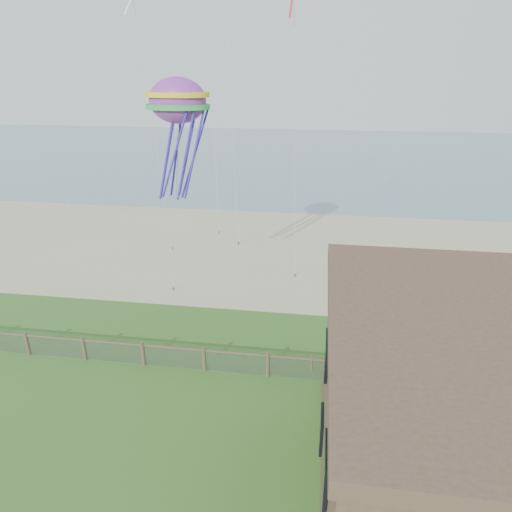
{
  "coord_description": "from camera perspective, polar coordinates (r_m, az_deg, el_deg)",
  "views": [
    {
      "loc": [
        4.99,
        -11.37,
        13.2
      ],
      "look_at": [
        2.16,
        8.0,
        5.17
      ],
      "focal_mm": 32.0,
      "sensor_mm": 36.0,
      "label": 1
    }
  ],
  "objects": [
    {
      "name": "picnic_table",
      "position": [
        18.28,
        14.45,
        -22.95
      ],
      "size": [
        2.09,
        1.63,
        0.85
      ],
      "primitive_type": null,
      "rotation": [
        0.0,
        0.0,
        0.06
      ],
      "color": "brown",
      "rests_on": "ground"
    },
    {
      "name": "chainlink_fence",
      "position": [
        22.06,
        -6.47,
        -12.85
      ],
      "size": [
        36.2,
        0.2,
        1.25
      ],
      "primitive_type": null,
      "color": "#4B392A",
      "rests_on": "ground"
    },
    {
      "name": "sand_beach",
      "position": [
        36.23,
        -0.17,
        0.95
      ],
      "size": [
        72.0,
        20.0,
        0.02
      ],
      "primitive_type": "cube",
      "color": "tan",
      "rests_on": "ground"
    },
    {
      "name": "octopus_kite",
      "position": [
        23.63,
        -9.51,
        14.56
      ],
      "size": [
        3.64,
        2.98,
        6.51
      ],
      "primitive_type": null,
      "rotation": [
        0.0,
        0.0,
        -0.26
      ],
      "color": "#FF286B"
    },
    {
      "name": "motel_deck",
      "position": [
        22.36,
        28.67,
        -16.3
      ],
      "size": [
        15.0,
        2.0,
        0.5
      ],
      "primitive_type": "cube",
      "color": "brown",
      "rests_on": "ground"
    },
    {
      "name": "ocean",
      "position": [
        78.65,
        4.67,
        12.58
      ],
      "size": [
        160.0,
        68.0,
        0.02
      ],
      "primitive_type": "cube",
      "color": "slate",
      "rests_on": "ground"
    },
    {
      "name": "ground",
      "position": [
        18.12,
        -11.56,
        -25.04
      ],
      "size": [
        160.0,
        160.0,
        0.0
      ],
      "primitive_type": "plane",
      "color": "#3A5F20",
      "rests_on": "ground"
    }
  ]
}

